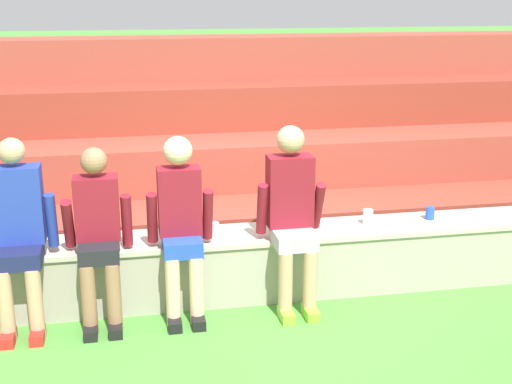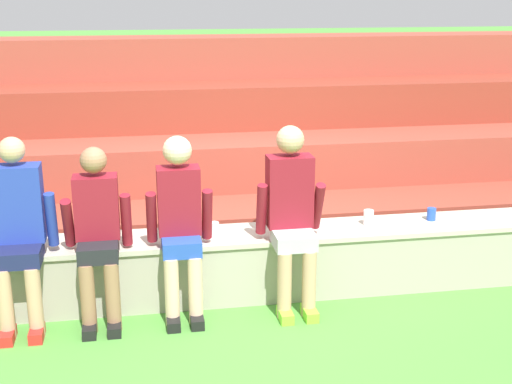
{
  "view_description": "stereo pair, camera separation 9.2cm",
  "coord_description": "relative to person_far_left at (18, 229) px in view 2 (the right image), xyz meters",
  "views": [
    {
      "loc": [
        -1.02,
        -5.0,
        2.46
      ],
      "look_at": [
        -0.0,
        0.24,
        0.89
      ],
      "focal_mm": 48.48,
      "sensor_mm": 36.0,
      "label": 1
    },
    {
      "loc": [
        -0.93,
        -5.01,
        2.46
      ],
      "look_at": [
        -0.0,
        0.24,
        0.89
      ],
      "focal_mm": 48.48,
      "sensor_mm": 36.0,
      "label": 2
    }
  ],
  "objects": [
    {
      "name": "ground_plane",
      "position": [
        1.82,
        0.01,
        -0.77
      ],
      "size": [
        80.0,
        80.0,
        0.0
      ],
      "primitive_type": "plane",
      "color": "#4C9338"
    },
    {
      "name": "stone_seating_wall",
      "position": [
        1.82,
        0.24,
        -0.48
      ],
      "size": [
        8.23,
        0.51,
        0.55
      ],
      "color": "#A8A08E",
      "rests_on": "ground"
    },
    {
      "name": "brick_bleachers",
      "position": [
        1.82,
        2.71,
        -0.06
      ],
      "size": [
        9.91,
        3.07,
        1.91
      ],
      "color": "brown",
      "rests_on": "ground"
    },
    {
      "name": "person_far_left",
      "position": [
        0.0,
        0.0,
        0.0
      ],
      "size": [
        0.55,
        0.54,
        1.44
      ],
      "color": "tan",
      "rests_on": "ground"
    },
    {
      "name": "person_left_of_center",
      "position": [
        0.57,
        -0.03,
        -0.05
      ],
      "size": [
        0.51,
        0.52,
        1.35
      ],
      "color": "#996B4C",
      "rests_on": "ground"
    },
    {
      "name": "person_center",
      "position": [
        1.19,
        -0.02,
        -0.01
      ],
      "size": [
        0.5,
        0.51,
        1.41
      ],
      "color": "beige",
      "rests_on": "ground"
    },
    {
      "name": "person_right_of_center",
      "position": [
        2.05,
        -0.02,
        0.01
      ],
      "size": [
        0.53,
        0.56,
        1.46
      ],
      "color": "tan",
      "rests_on": "ground"
    },
    {
      "name": "plastic_cup_left_end",
      "position": [
        3.36,
        0.29,
        -0.17
      ],
      "size": [
        0.08,
        0.08,
        0.11
      ],
      "primitive_type": "cylinder",
      "color": "blue",
      "rests_on": "stone_seating_wall"
    },
    {
      "name": "plastic_cup_middle",
      "position": [
        1.47,
        0.24,
        -0.17
      ],
      "size": [
        0.08,
        0.08,
        0.11
      ],
      "primitive_type": "cylinder",
      "color": "white",
      "rests_on": "stone_seating_wall"
    },
    {
      "name": "plastic_cup_right_end",
      "position": [
        2.79,
        0.26,
        -0.16
      ],
      "size": [
        0.09,
        0.09,
        0.13
      ],
      "primitive_type": "cylinder",
      "color": "white",
      "rests_on": "stone_seating_wall"
    }
  ]
}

